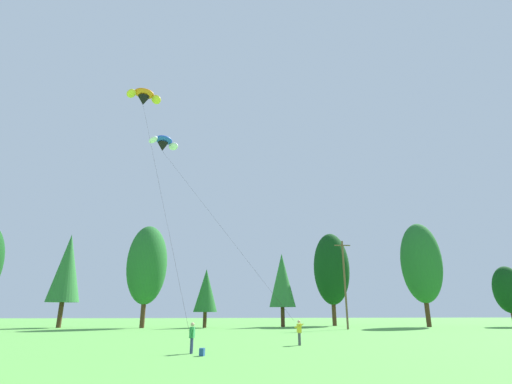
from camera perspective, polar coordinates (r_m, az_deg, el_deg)
The scene contains 13 objects.
treeline_tree_b at distance 63.01m, azimuth -26.61°, elevation -10.18°, with size 4.52×4.52×13.27m.
treeline_tree_c at distance 58.17m, azimuth -16.11°, elevation -10.48°, with size 5.68×5.68×14.36m.
treeline_tree_d at distance 56.75m, azimuth -7.57°, elevation -14.50°, with size 3.39×3.39×8.11m.
treeline_tree_e at distance 59.29m, azimuth 3.95°, elevation -13.11°, with size 3.97×3.97×10.77m.
treeline_tree_f at distance 64.39m, azimuth 11.32°, elevation -11.27°, with size 5.75×5.75×14.62m.
treeline_tree_g at distance 64.58m, azimuth 23.64°, elevation -9.74°, with size 5.98×5.98×15.47m.
treeline_tree_h at distance 71.10m, azimuth 33.75°, elevation -12.13°, with size 4.20×4.20×8.89m.
utility_pole at distance 52.99m, azimuth 13.24°, elevation -13.02°, with size 2.20×0.26×11.44m.
kite_flyer_near at distance 23.66m, azimuth -9.62°, elevation -20.52°, with size 0.30×0.59×1.69m.
kite_flyer_mid at distance 28.78m, azimuth 6.53°, elevation -20.02°, with size 0.60×0.63×1.69m.
parafoil_kite_high_orange at distance 41.51m, azimuth -16.55°, elevation 13.61°, with size 8.61×12.46×22.87m.
parafoil_kite_mid_blue_white at distance 46.37m, azimuth -13.80°, elevation 7.18°, with size 14.58×15.12×20.50m.
backpack at distance 22.47m, azimuth -8.14°, elevation -22.78°, with size 0.32×0.24×0.40m, color #234C89.
Camera 1 is at (-2.80, -4.70, 2.38)m, focal length 26.52 mm.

